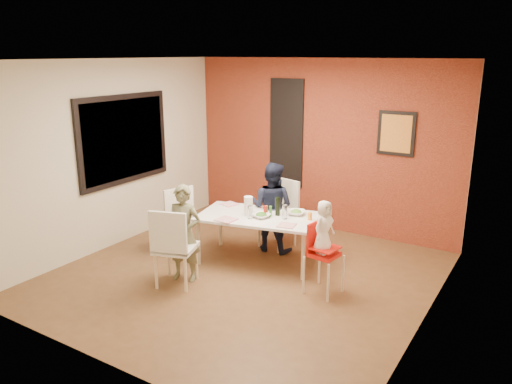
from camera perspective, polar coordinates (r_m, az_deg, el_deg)
The scene contains 35 objects.
ground at distance 6.53m, azimuth -1.41°, elevation -9.52°, with size 4.50×4.50×0.00m, color brown.
ceiling at distance 5.91m, azimuth -1.59°, elevation 14.90°, with size 4.50×4.50×0.02m, color silver.
wall_back at distance 8.01m, azimuth 7.40°, elevation 5.28°, with size 4.50×0.02×2.70m, color beige.
wall_front at distance 4.45m, azimuth -17.62°, elevation -3.84°, with size 4.50×0.02×2.70m, color beige.
wall_left at distance 7.52m, azimuth -16.01°, elevation 4.12°, with size 0.02×4.50×2.70m, color beige.
wall_right at distance 5.23m, azimuth 19.58°, elevation -1.11°, with size 0.02×4.50×2.70m, color beige.
brick_accent_wall at distance 8.00m, azimuth 7.34°, elevation 5.26°, with size 4.50×0.02×2.70m, color maroon.
picture_window_frame at distance 7.60m, azimuth -14.86°, elevation 5.85°, with size 0.05×1.70×1.30m, color black.
picture_window_pane at distance 7.59m, azimuth -14.78°, elevation 5.85°, with size 0.02×1.55×1.15m, color black.
glassblock_strip at distance 8.22m, azimuth 3.51°, elevation 6.70°, with size 0.55×0.03×1.70m, color silver.
glassblock_surround at distance 8.22m, azimuth 3.49°, elevation 6.70°, with size 0.60×0.03×1.76m, color black.
art_print_frame at distance 7.52m, azimuth 15.74°, elevation 6.46°, with size 0.54×0.03×0.64m, color black.
art_print_canvas at distance 7.50m, azimuth 15.71°, elevation 6.45°, with size 0.44×0.01×0.54m, color gold.
dining_table at distance 6.74m, azimuth 0.26°, elevation -3.16°, with size 1.74×1.21×0.66m.
chair_near at distance 6.10m, azimuth -9.50°, elevation -5.89°, with size 0.59×0.59×1.00m.
chair_far at distance 7.35m, azimuth 2.91°, elevation -1.99°, with size 0.54×0.54×0.99m.
chair_left at distance 7.15m, azimuth -9.22°, elevation -2.70°, with size 0.58×0.58×0.98m.
high_chair at distance 5.97m, azimuth 7.49°, elevation -6.71°, with size 0.41×0.41×0.87m.
child_near at distance 6.27m, azimuth -8.25°, elevation -4.69°, with size 0.45×0.29×1.23m, color #5D5D43.
child_far at distance 7.12m, azimuth 1.84°, elevation -1.72°, with size 0.63×0.49×1.30m, color black.
toddler at distance 5.85m, azimuth 7.76°, elevation -3.98°, with size 0.31×0.20×0.63m, color white.
plate_near_left at distance 6.55m, azimuth -3.43°, elevation -3.17°, with size 0.24×0.24×0.01m, color silver.
plate_far_mid at distance 7.05m, azimuth 1.73°, elevation -1.77°, with size 0.19×0.19×0.01m, color white.
plate_near_right at distance 6.34m, azimuth 3.51°, elevation -3.82°, with size 0.21×0.21×0.01m, color silver.
plate_far_left at distance 7.20m, azimuth -3.09°, elevation -1.39°, with size 0.21×0.21×0.01m, color white.
salad_bowl_a at distance 6.62m, azimuth 0.60°, elevation -2.72°, with size 0.22×0.22×0.06m, color white.
salad_bowl_b at distance 6.76m, azimuth 4.61°, elevation -2.37°, with size 0.24×0.24×0.06m, color white.
wine_bottle at distance 6.69m, azimuth 2.49°, elevation -1.66°, with size 0.07×0.07×0.25m, color black.
wine_glass_a at distance 6.57m, azimuth -0.69°, elevation -2.32°, with size 0.06×0.06×0.18m, color white.
wine_glass_b at distance 6.57m, azimuth 3.30°, elevation -2.26°, with size 0.07×0.07×0.20m, color white.
paper_towel_roll at distance 6.68m, azimuth -0.87°, elevation -1.62°, with size 0.12×0.12×0.26m, color white.
condiment_red at distance 6.68m, azimuth 1.02°, elevation -2.18°, with size 0.04×0.04×0.14m, color red.
condiment_green at distance 6.66m, azimuth 1.67°, elevation -2.21°, with size 0.04×0.04×0.14m, color #327326.
condiment_brown at distance 6.70m, azimuth 1.22°, elevation -2.13°, with size 0.04×0.04×0.14m, color brown.
sippy_cup at distance 6.57m, azimuth 6.17°, elevation -2.78°, with size 0.06×0.06×0.10m, color orange.
Camera 1 is at (3.25, -4.94, 2.78)m, focal length 35.00 mm.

